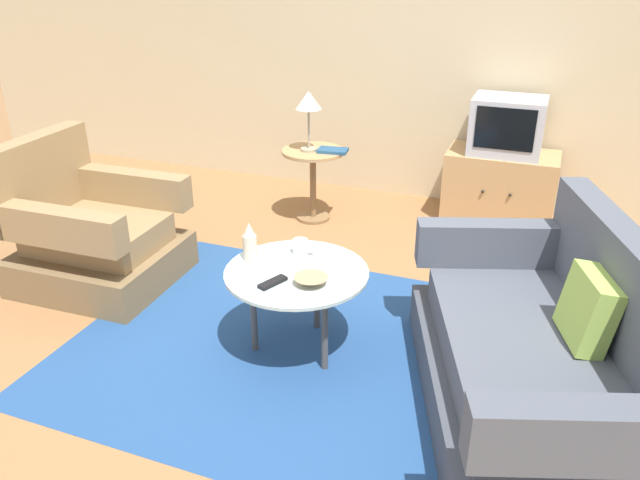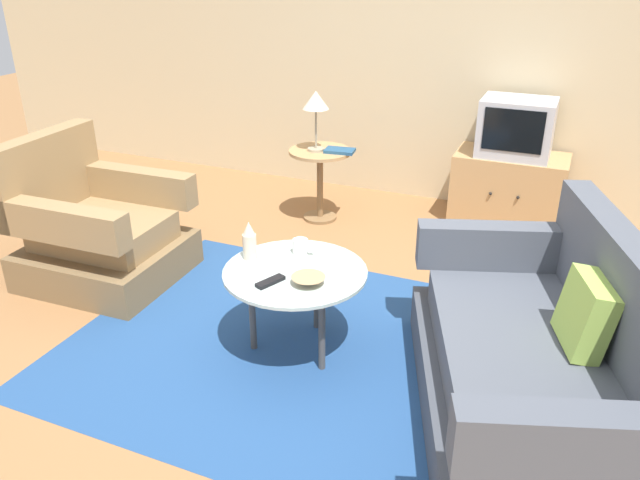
% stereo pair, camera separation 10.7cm
% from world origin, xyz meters
% --- Properties ---
extents(ground_plane, '(16.00, 16.00, 0.00)m').
position_xyz_m(ground_plane, '(0.00, 0.00, 0.00)').
color(ground_plane, olive).
extents(back_wall, '(9.00, 0.12, 2.70)m').
position_xyz_m(back_wall, '(0.00, 2.52, 1.35)').
color(back_wall, '#CCB78E').
rests_on(back_wall, ground).
extents(area_rug, '(2.45, 1.99, 0.00)m').
position_xyz_m(area_rug, '(0.03, -0.06, 0.00)').
color(area_rug, navy).
rests_on(area_rug, ground).
extents(armchair, '(0.95, 0.88, 0.93)m').
position_xyz_m(armchair, '(-1.53, 0.20, 0.31)').
color(armchair, brown).
rests_on(armchair, ground).
extents(couch, '(1.35, 1.81, 0.90)m').
position_xyz_m(couch, '(1.27, -0.16, 0.30)').
color(couch, '#3E424B').
rests_on(couch, ground).
extents(coffee_table, '(0.75, 0.75, 0.48)m').
position_xyz_m(coffee_table, '(0.03, -0.06, 0.43)').
color(coffee_table, '#B2C6C1').
rests_on(coffee_table, ground).
extents(side_table, '(0.48, 0.48, 0.57)m').
position_xyz_m(side_table, '(-0.55, 1.65, 0.41)').
color(side_table, tan).
rests_on(side_table, ground).
extents(tv_stand, '(0.84, 0.49, 0.55)m').
position_xyz_m(tv_stand, '(0.83, 2.19, 0.28)').
color(tv_stand, tan).
rests_on(tv_stand, ground).
extents(television, '(0.53, 0.41, 0.43)m').
position_xyz_m(television, '(0.83, 2.18, 0.77)').
color(television, '#B7B7BC').
rests_on(television, tv_stand).
extents(table_lamp, '(0.20, 0.20, 0.46)m').
position_xyz_m(table_lamp, '(-0.58, 1.63, 0.94)').
color(table_lamp, '#9E937A').
rests_on(table_lamp, side_table).
extents(vase, '(0.07, 0.07, 0.21)m').
position_xyz_m(vase, '(-0.25, -0.03, 0.58)').
color(vase, beige).
rests_on(vase, coffee_table).
extents(mug, '(0.13, 0.09, 0.08)m').
position_xyz_m(mug, '(-0.02, 0.14, 0.52)').
color(mug, white).
rests_on(mug, coffee_table).
extents(bowl, '(0.17, 0.17, 0.04)m').
position_xyz_m(bowl, '(0.15, -0.16, 0.50)').
color(bowl, tan).
rests_on(bowl, coffee_table).
extents(tv_remote_dark, '(0.11, 0.17, 0.02)m').
position_xyz_m(tv_remote_dark, '(-0.02, -0.23, 0.49)').
color(tv_remote_dark, black).
rests_on(tv_remote_dark, coffee_table).
extents(book, '(0.24, 0.17, 0.02)m').
position_xyz_m(book, '(-0.39, 1.66, 0.59)').
color(book, navy).
rests_on(book, side_table).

